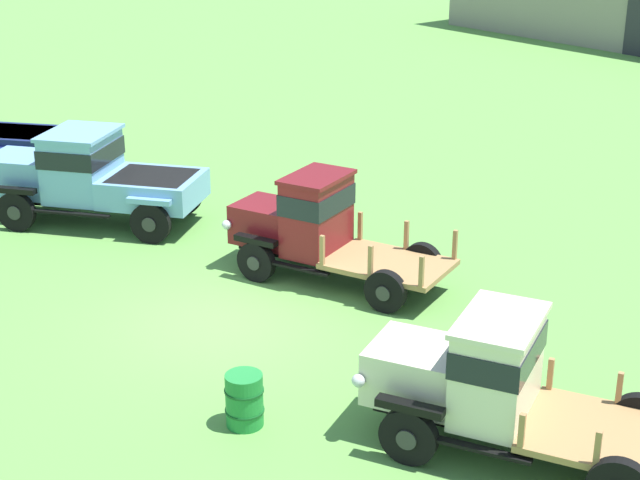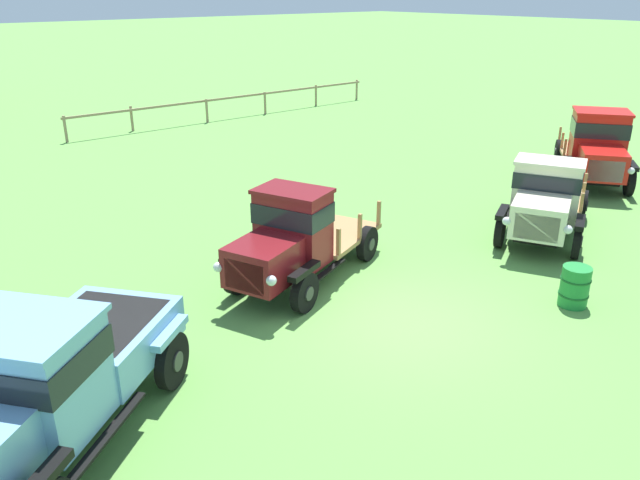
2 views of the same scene
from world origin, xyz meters
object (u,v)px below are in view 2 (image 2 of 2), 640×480
at_px(vintage_truck_midrow_center, 292,239).
at_px(vintage_truck_back_of_row, 597,147).
at_px(vintage_truck_far_side, 545,200).
at_px(vintage_truck_second_in_line, 36,385).
at_px(oil_drum_beside_row, 575,286).

bearing_deg(vintage_truck_midrow_center, vintage_truck_back_of_row, -1.55).
height_order(vintage_truck_far_side, vintage_truck_back_of_row, vintage_truck_back_of_row).
bearing_deg(vintage_truck_midrow_center, vintage_truck_second_in_line, -160.67).
distance_m(vintage_truck_second_in_line, vintage_truck_far_side, 12.16).
bearing_deg(vintage_truck_second_in_line, vintage_truck_back_of_row, 5.42).
xyz_separation_m(vintage_truck_midrow_center, vintage_truck_far_side, (6.41, -1.97, -0.01)).
relative_size(vintage_truck_far_side, oil_drum_beside_row, 5.73).
bearing_deg(vintage_truck_far_side, vintage_truck_midrow_center, 162.94).
bearing_deg(vintage_truck_far_side, oil_drum_beside_row, -137.93).
bearing_deg(vintage_truck_second_in_line, oil_drum_beside_row, -13.67).
relative_size(vintage_truck_midrow_center, oil_drum_beside_row, 5.79).
bearing_deg(oil_drum_beside_row, vintage_truck_second_in_line, 166.33).
xyz_separation_m(vintage_truck_second_in_line, vintage_truck_far_side, (12.16, 0.05, -0.07)).
height_order(vintage_truck_midrow_center, vintage_truck_back_of_row, vintage_truck_back_of_row).
relative_size(vintage_truck_second_in_line, oil_drum_beside_row, 6.09).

